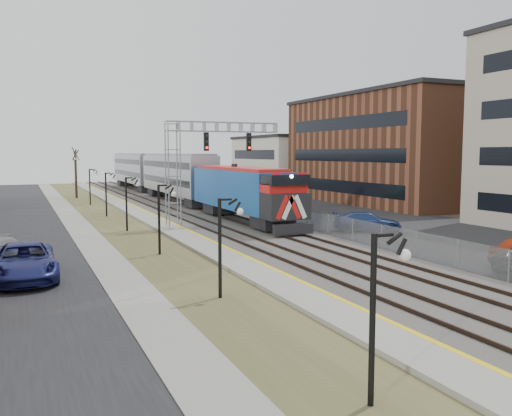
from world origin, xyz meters
TOP-DOWN VIEW (x-y plane):
  - ground at (0.00, 0.00)m, footprint 160.00×160.00m
  - street_west at (-11.50, 35.00)m, footprint 7.00×120.00m
  - sidewalk at (-7.00, 35.00)m, footprint 2.00×120.00m
  - grass_median at (-4.00, 35.00)m, footprint 4.00×120.00m
  - platform at (-1.00, 35.00)m, footprint 2.00×120.00m
  - ballast_bed at (4.00, 35.00)m, footprint 8.00×120.00m
  - parking_lot at (16.00, 35.00)m, footprint 16.00×120.00m
  - platform_edge at (-0.12, 35.00)m, footprint 0.24×120.00m
  - track_near at (2.00, 35.00)m, footprint 1.58×120.00m
  - track_far at (5.50, 35.00)m, footprint 1.58×120.00m
  - train at (5.50, 52.89)m, footprint 3.00×63.05m
  - signal_gantry at (1.22, 27.99)m, footprint 9.00×1.07m
  - lampposts at (-4.00, 18.29)m, footprint 0.14×62.14m
  - fence at (8.20, 35.00)m, footprint 0.04×120.00m
  - buildings_east at (30.00, 31.18)m, footprint 16.00×76.00m
  - car_lot_d at (12.08, 20.90)m, footprint 5.26×3.80m
  - car_lot_e at (11.36, 36.15)m, footprint 4.41×2.82m
  - car_lot_f at (13.64, 40.11)m, footprint 4.66×1.85m
  - car_street_a at (-11.03, 14.55)m, footprint 2.78×5.92m
  - car_street_b at (-11.94, 18.42)m, footprint 2.97×4.96m

SIDE VIEW (x-z plane):
  - ground at x=0.00m, z-range 0.00..0.00m
  - street_west at x=-11.50m, z-range 0.00..0.04m
  - parking_lot at x=16.00m, z-range 0.00..0.04m
  - grass_median at x=-4.00m, z-range 0.00..0.06m
  - sidewalk at x=-7.00m, z-range 0.00..0.08m
  - ballast_bed at x=4.00m, z-range 0.00..0.20m
  - platform at x=-1.00m, z-range 0.00..0.24m
  - platform_edge at x=-0.12m, z-range 0.24..0.25m
  - track_near at x=2.00m, z-range 0.20..0.35m
  - track_far at x=5.50m, z-range 0.20..0.35m
  - car_street_b at x=-11.94m, z-range 0.00..1.35m
  - car_lot_e at x=11.36m, z-range 0.00..1.40m
  - car_lot_d at x=12.08m, z-range 0.00..1.42m
  - car_lot_f at x=13.64m, z-range 0.00..1.51m
  - fence at x=8.20m, z-range 0.00..1.60m
  - car_street_a at x=-11.03m, z-range 0.00..1.64m
  - lampposts at x=-4.00m, z-range 0.00..4.00m
  - train at x=5.50m, z-range 0.22..5.55m
  - signal_gantry at x=1.22m, z-range 1.51..9.66m
  - buildings_east at x=30.00m, z-range -1.19..13.81m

